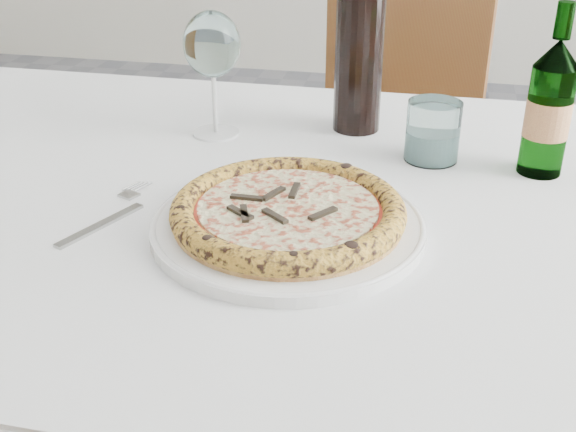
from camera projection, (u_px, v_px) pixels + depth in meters
name	position (u px, v px, depth m)	size (l,w,h in m)	color
dining_table	(303.00, 249.00, 0.98)	(1.57, 0.93, 0.76)	brown
chair_far	(389.00, 135.00, 1.75)	(0.47, 0.47, 0.93)	brown
plate	(288.00, 224.00, 0.85)	(0.32, 0.32, 0.02)	white
pizza	(288.00, 211.00, 0.84)	(0.28, 0.28, 0.03)	tan
fork	(110.00, 215.00, 0.89)	(0.06, 0.18, 0.00)	#9B9B9B
wine_glass	(212.00, 47.00, 1.07)	(0.09, 0.09, 0.19)	silver
tumbler	(432.00, 135.00, 1.03)	(0.08, 0.08, 0.09)	silver
beer_bottle	(549.00, 108.00, 0.96)	(0.06, 0.06, 0.23)	#2F722D
wine_bottle	(359.00, 49.00, 1.10)	(0.07, 0.07, 0.30)	black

